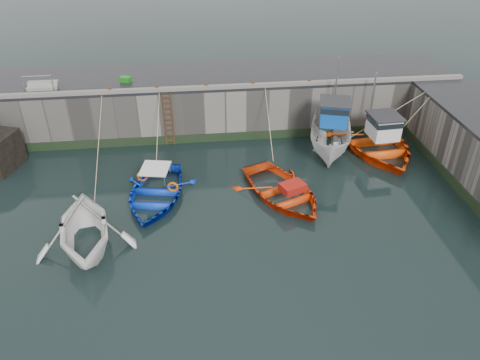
{
  "coord_description": "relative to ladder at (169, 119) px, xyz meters",
  "views": [
    {
      "loc": [
        -0.77,
        -14.24,
        12.82
      ],
      "look_at": [
        1.32,
        3.77,
        1.2
      ],
      "focal_mm": 35.0,
      "sensor_mm": 36.0,
      "label": 1
    }
  ],
  "objects": [
    {
      "name": "railing",
      "position": [
        -6.75,
        1.33,
        1.77
      ],
      "size": [
        1.6,
        1.05,
        1.0
      ],
      "color": "#A5A8AD",
      "rests_on": "road_back"
    },
    {
      "name": "boat_near_blue",
      "position": [
        -0.68,
        -5.42,
        -1.59
      ],
      "size": [
        4.64,
        5.82,
        1.08
      ],
      "primitive_type": "imported",
      "rotation": [
        0.0,
        0.0,
        -0.19
      ],
      "color": "#0D38CA",
      "rests_on": "ground"
    },
    {
      "name": "ladder",
      "position": [
        0.0,
        0.0,
        0.0
      ],
      "size": [
        0.51,
        0.08,
        3.2
      ],
      "color": "#3F1E0F",
      "rests_on": "ground"
    },
    {
      "name": "algae_back",
      "position": [
        2.0,
        0.05,
        -1.34
      ],
      "size": [
        30.0,
        0.08,
        0.5
      ],
      "primitive_type": "cube",
      "color": "black",
      "rests_on": "ground"
    },
    {
      "name": "boat_far_white",
      "position": [
        8.9,
        -1.79,
        -0.6
      ],
      "size": [
        3.85,
        6.37,
        5.31
      ],
      "rotation": [
        0.0,
        0.0,
        -0.29
      ],
      "color": "silver",
      "rests_on": "ground"
    },
    {
      "name": "boat_near_blue_rope",
      "position": [
        -0.68,
        -1.42,
        -1.59
      ],
      "size": [
        0.04,
        3.97,
        3.1
      ],
      "primitive_type": null,
      "color": "tan",
      "rests_on": "ground"
    },
    {
      "name": "boat_far_orange",
      "position": [
        11.5,
        -1.9,
        -1.14
      ],
      "size": [
        5.3,
        7.12,
        4.41
      ],
      "rotation": [
        0.0,
        0.0,
        0.07
      ],
      "color": "#FF510D",
      "rests_on": "ground"
    },
    {
      "name": "fish_crate",
      "position": [
        -2.31,
        1.91,
        1.71
      ],
      "size": [
        0.68,
        0.6,
        0.29
      ],
      "primitive_type": "cube",
      "rotation": [
        0.0,
        0.0,
        -0.43
      ],
      "color": "#177D16",
      "rests_on": "road_back"
    },
    {
      "name": "bollard_c",
      "position": [
        2.2,
        0.34,
        1.71
      ],
      "size": [
        0.18,
        0.18,
        0.28
      ],
      "primitive_type": "cylinder",
      "color": "#3F1E0F",
      "rests_on": "road_back"
    },
    {
      "name": "boat_near_navy_rope",
      "position": [
        5.38,
        -1.68,
        -1.59
      ],
      "size": [
        0.04,
        4.38,
        3.1
      ],
      "primitive_type": null,
      "color": "tan",
      "rests_on": "ground"
    },
    {
      "name": "quay_back",
      "position": [
        2.0,
        2.59,
        -0.09
      ],
      "size": [
        30.0,
        5.0,
        3.0
      ],
      "primitive_type": "cube",
      "color": "slate",
      "rests_on": "ground"
    },
    {
      "name": "boat_near_white",
      "position": [
        -3.36,
        -8.62,
        -1.59
      ],
      "size": [
        5.13,
        5.68,
        2.63
      ],
      "primitive_type": "imported",
      "rotation": [
        0.0,
        0.0,
        0.18
      ],
      "color": "white",
      "rests_on": "ground"
    },
    {
      "name": "bollard_b",
      "position": [
        -0.5,
        0.34,
        1.71
      ],
      "size": [
        0.18,
        0.18,
        0.28
      ],
      "primitive_type": "cylinder",
      "color": "#3F1E0F",
      "rests_on": "road_back"
    },
    {
      "name": "road_back",
      "position": [
        2.0,
        2.59,
        1.49
      ],
      "size": [
        30.0,
        5.0,
        0.16
      ],
      "primitive_type": "cube",
      "color": "black",
      "rests_on": "quay_back"
    },
    {
      "name": "bollard_d",
      "position": [
        4.8,
        0.34,
        1.71
      ],
      "size": [
        0.18,
        0.18,
        0.28
      ],
      "primitive_type": "cylinder",
      "color": "#3F1E0F",
      "rests_on": "road_back"
    },
    {
      "name": "boat_near_white_rope",
      "position": [
        -3.36,
        -3.02,
        -1.59
      ],
      "size": [
        0.04,
        6.73,
        3.1
      ],
      "primitive_type": null,
      "color": "tan",
      "rests_on": "ground"
    },
    {
      "name": "algae_right",
      "position": [
        13.96,
        -7.41,
        -1.34
      ],
      "size": [
        0.08,
        15.0,
        0.5
      ],
      "primitive_type": "cube",
      "color": "black",
      "rests_on": "ground"
    },
    {
      "name": "ground",
      "position": [
        2.0,
        -9.91,
        -1.59
      ],
      "size": [
        120.0,
        120.0,
        0.0
      ],
      "primitive_type": "plane",
      "color": "black",
      "rests_on": "ground"
    },
    {
      "name": "bollard_a",
      "position": [
        -3.0,
        0.34,
        1.71
      ],
      "size": [
        0.18,
        0.18,
        0.28
      ],
      "primitive_type": "cylinder",
      "color": "#3F1E0F",
      "rests_on": "road_back"
    },
    {
      "name": "bollard_e",
      "position": [
        8.0,
        0.34,
        1.71
      ],
      "size": [
        0.18,
        0.18,
        0.28
      ],
      "primitive_type": "cylinder",
      "color": "#3F1E0F",
      "rests_on": "road_back"
    },
    {
      "name": "kerb_back",
      "position": [
        2.0,
        0.24,
        1.67
      ],
      "size": [
        30.0,
        0.3,
        0.2
      ],
      "primitive_type": "cube",
      "color": "slate",
      "rests_on": "road_back"
    },
    {
      "name": "boat_near_navy",
      "position": [
        5.38,
        -5.94,
        -1.59
      ],
      "size": [
        5.54,
        6.37,
        1.1
      ],
      "primitive_type": "imported",
      "rotation": [
        0.0,
        0.0,
        0.39
      ],
      "color": "#ED3D0C",
      "rests_on": "ground"
    }
  ]
}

